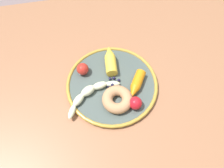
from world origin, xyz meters
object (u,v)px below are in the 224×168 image
banana (90,93)px  donut (117,99)px  carrot_orange (136,85)px  tomato_mid (83,69)px  plate (112,84)px  blueberry_pile (114,84)px  carrot_yellow (110,60)px  tomato_near (135,103)px  dining_table (120,90)px

banana → donut: donut is taller
carrot_orange → tomato_mid: size_ratio=2.57×
donut → carrot_orange: bearing=29.3°
plate → blueberry_pile: bearing=-38.6°
carrot_orange → carrot_yellow: 0.13m
banana → blueberry_pile: banana is taller
plate → donut: bearing=-86.5°
plate → tomato_near: size_ratio=7.37×
tomato_mid → dining_table: bearing=-20.7°
banana → carrot_yellow: (0.09, 0.11, 0.01)m
plate → carrot_orange: bearing=-19.6°
blueberry_pile → tomato_mid: bearing=143.7°
donut → tomato_mid: 0.17m
carrot_yellow → dining_table: bearing=-70.9°
donut → blueberry_pile: bearing=89.0°
carrot_orange → plate: bearing=160.4°
plate → carrot_orange: size_ratio=2.91×
blueberry_pile → tomato_near: 0.11m
tomato_near → tomato_mid: 0.22m
carrot_orange → banana: bearing=179.9°
banana → carrot_orange: bearing=-0.1°
plate → banana: banana is taller
plate → tomato_mid: tomato_mid is taller
banana → carrot_yellow: 0.15m
dining_table → tomato_mid: tomato_mid is taller
blueberry_pile → tomato_near: tomato_near is taller
carrot_orange → carrot_yellow: carrot_yellow is taller
plate → donut: (0.00, -0.07, 0.02)m
tomato_near → plate: bearing=121.5°
donut → dining_table: bearing=70.8°
dining_table → donut: size_ratio=11.57×
dining_table → carrot_yellow: (-0.02, 0.07, 0.11)m
dining_table → donut: bearing=-109.2°
banana → donut: bearing=-26.2°
tomato_near → dining_table: bearing=101.5°
carrot_yellow → donut: carrot_yellow is taller
banana → carrot_yellow: carrot_yellow is taller
banana → carrot_orange: 0.16m
banana → carrot_yellow: bearing=51.6°
carrot_orange → donut: (-0.07, -0.04, 0.00)m
dining_table → carrot_yellow: bearing=109.1°
banana → blueberry_pile: bearing=15.1°
blueberry_pile → tomato_mid: 0.12m
dining_table → banana: (-0.11, -0.05, 0.10)m
plate → banana: bearing=-161.2°
blueberry_pile → tomato_mid: (-0.10, 0.07, 0.01)m
dining_table → banana: size_ratio=6.01×
donut → plate: bearing=93.5°
dining_table → carrot_orange: bearing=-47.4°
carrot_orange → tomato_near: bearing=-106.5°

